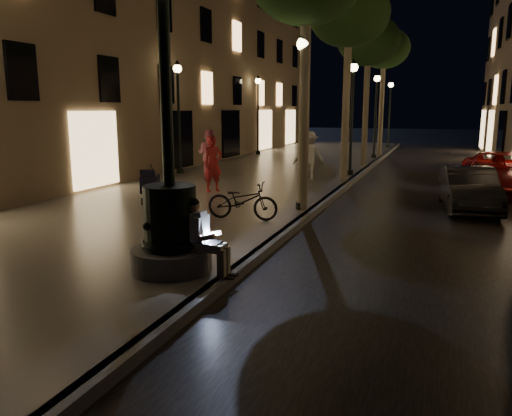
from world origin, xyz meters
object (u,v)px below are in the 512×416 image
at_px(tree_third, 369,42).
at_px(pedestrian_pink, 209,154).
at_px(lamp_left_b, 178,103).
at_px(tree_far, 384,49).
at_px(lamp_curb_a, 303,99).
at_px(lamp_curb_c, 376,104).
at_px(pedestrian_white, 309,156).
at_px(lamp_left_c, 258,105).
at_px(pedestrian_red, 213,164).
at_px(lamp_curb_d, 390,105).
at_px(lamp_curb_b, 352,103).
at_px(bicycle, 242,201).
at_px(stroller, 150,184).
at_px(tree_second, 349,16).
at_px(fountain_lamppost, 170,213).
at_px(car_second, 469,189).
at_px(seated_man_laptop, 203,234).
at_px(car_third, 498,174).

relative_size(tree_third, pedestrian_pink, 3.66).
relative_size(tree_third, lamp_left_b, 1.50).
distance_m(tree_far, lamp_left_b, 14.34).
bearing_deg(lamp_curb_a, tree_far, 89.75).
distance_m(lamp_curb_c, pedestrian_white, 10.43).
bearing_deg(pedestrian_white, lamp_curb_a, 76.85).
xyz_separation_m(tree_third, pedestrian_pink, (-5.24, -6.99, -4.96)).
xyz_separation_m(lamp_left_b, lamp_left_c, (0.00, 10.00, 0.00)).
bearing_deg(pedestrian_red, pedestrian_pink, 62.45).
height_order(lamp_curb_d, pedestrian_pink, lamp_curb_d).
height_order(lamp_curb_b, bicycle, lamp_curb_b).
bearing_deg(lamp_curb_c, tree_third, -90.00).
xyz_separation_m(lamp_curb_d, stroller, (-4.44, -24.67, -2.46)).
height_order(lamp_curb_b, lamp_curb_c, same).
relative_size(tree_third, stroller, 6.21).
bearing_deg(tree_second, lamp_curb_d, 90.32).
bearing_deg(lamp_curb_b, fountain_lamppost, -92.86).
bearing_deg(pedestrian_white, lamp_curb_d, -119.30).
bearing_deg(lamp_curb_a, stroller, -171.38).
bearing_deg(pedestrian_red, tree_third, 14.56).
bearing_deg(car_second, lamp_curb_c, 102.32).
bearing_deg(pedestrian_pink, seated_man_laptop, 114.43).
bearing_deg(stroller, car_third, 9.77).
distance_m(fountain_lamppost, lamp_left_c, 23.00).
bearing_deg(lamp_curb_a, pedestrian_white, 102.17).
bearing_deg(seated_man_laptop, tree_far, 89.60).
height_order(stroller, car_second, stroller).
relative_size(tree_second, lamp_curb_b, 1.54).
bearing_deg(lamp_curb_b, tree_far, 89.54).
distance_m(seated_man_laptop, stroller, 6.88).
xyz_separation_m(tree_third, tree_far, (0.08, 6.00, 0.29)).
bearing_deg(lamp_curb_a, pedestrian_pink, 136.28).
height_order(car_second, pedestrian_white, pedestrian_white).
xyz_separation_m(tree_second, pedestrian_white, (-1.36, -0.14, -5.17)).
height_order(tree_second, tree_far, tree_far).
bearing_deg(pedestrian_white, car_third, 152.70).
relative_size(tree_far, pedestrian_red, 3.94).
relative_size(fountain_lamppost, lamp_curb_d, 1.08).
relative_size(tree_third, lamp_curb_b, 1.50).
bearing_deg(stroller, lamp_left_b, 89.11).
bearing_deg(stroller, tree_second, 33.16).
bearing_deg(lamp_left_b, tree_far, 59.11).
bearing_deg(tree_third, lamp_curb_a, -90.00).
bearing_deg(bicycle, pedestrian_pink, 26.96).
xyz_separation_m(tree_third, lamp_curb_c, (0.00, 4.00, -2.90)).
bearing_deg(bicycle, lamp_curb_d, -7.06).
relative_size(fountain_lamppost, seated_man_laptop, 3.96).
xyz_separation_m(car_second, bicycle, (-5.51, -4.29, 0.04)).
relative_size(seated_man_laptop, lamp_left_c, 0.27).
bearing_deg(car_third, seated_man_laptop, -111.46).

